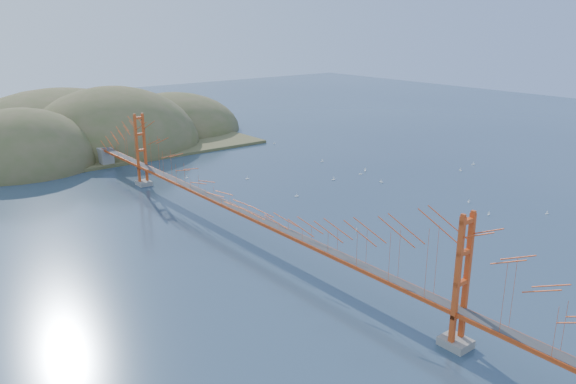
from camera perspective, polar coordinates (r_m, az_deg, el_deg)
ground at (r=69.13m, az=-4.02°, el=-4.81°), size 320.00×320.00×0.00m
bridge at (r=66.98m, az=-4.23°, el=0.80°), size 2.20×94.40×12.00m
far_headlands at (r=130.06m, az=-20.62°, el=4.60°), size 84.00×58.00×25.00m
sailboat_17 at (r=106.42m, az=3.50°, el=3.17°), size 0.61×0.52×0.71m
sailboat_3 at (r=96.60m, az=-10.23°, el=1.46°), size 0.51×0.45×0.57m
sailboat_16 at (r=85.20m, az=0.89°, el=-0.38°), size 0.62×0.62×0.69m
sailboat_15 at (r=121.80m, az=-1.41°, el=4.98°), size 0.54×0.55×0.61m
sailboat_7 at (r=94.33m, az=4.65°, el=1.31°), size 0.64×0.56×0.72m
sailboat_1 at (r=98.23m, az=7.38°, el=1.86°), size 0.63×0.63×0.66m
sailboat_4 at (r=100.52m, az=7.84°, el=2.21°), size 0.70×0.70×0.75m
sailboat_2 at (r=85.52m, az=24.82°, el=-1.96°), size 0.50×0.50×0.56m
sailboat_11 at (r=109.55m, az=18.31°, el=2.73°), size 0.65×0.65×0.69m
sailboat_14 at (r=86.75m, az=17.89°, el=-0.92°), size 0.56×0.56×0.59m
sailboat_12 at (r=94.72m, az=-4.15°, el=1.39°), size 0.59×0.53×0.67m
sailboat_0 at (r=72.01m, az=6.97°, el=-3.87°), size 0.48×0.50×0.56m
sailboat_9 at (r=104.49m, az=17.12°, el=2.16°), size 0.52×0.60×0.68m
sailboat_13 at (r=82.13m, az=19.72°, el=-2.10°), size 0.54×0.50×0.61m
sailboat_5 at (r=93.92m, az=9.44°, el=1.06°), size 0.51×0.61×0.72m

